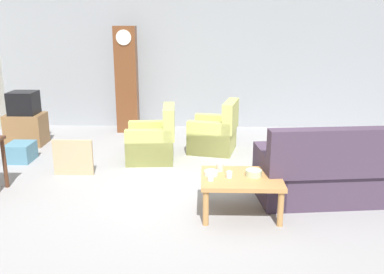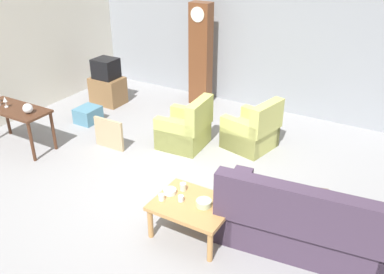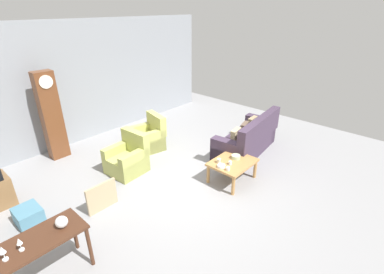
{
  "view_description": "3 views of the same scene",
  "coord_description": "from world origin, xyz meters",
  "px_view_note": "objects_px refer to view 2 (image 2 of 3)",
  "views": [
    {
      "loc": [
        0.26,
        -5.53,
        2.27
      ],
      "look_at": [
        0.1,
        0.18,
        0.68
      ],
      "focal_mm": 39.3,
      "sensor_mm": 36.0,
      "label": 1
    },
    {
      "loc": [
        2.83,
        -4.48,
        3.57
      ],
      "look_at": [
        0.09,
        0.24,
        0.76
      ],
      "focal_mm": 39.0,
      "sensor_mm": 36.0,
      "label": 2
    },
    {
      "loc": [
        -3.7,
        -3.62,
        3.5
      ],
      "look_at": [
        0.7,
        0.34,
        0.69
      ],
      "focal_mm": 26.02,
      "sensor_mm": 36.0,
      "label": 3
    }
  ],
  "objects_px": {
    "coffee_table_wood": "(193,207)",
    "wine_glass_short": "(5,100)",
    "armchair_olive_near": "(186,130)",
    "framed_picture_leaning": "(109,134)",
    "tv_stand_cabinet": "(108,91)",
    "couch_floral": "(306,225)",
    "bowl_shallow_green": "(204,203)",
    "cup_blue_rimmed": "(181,198)",
    "glass_dome_cloche": "(28,108)",
    "cup_cream_tall": "(183,187)",
    "cup_white_porcelain": "(162,197)",
    "armchair_olive_far": "(252,132)",
    "tv_crt": "(106,68)",
    "console_table_dark": "(15,114)",
    "storage_box_blue": "(88,115)",
    "grandfather_clock": "(201,55)",
    "bowl_white_stacked": "(170,191)"
  },
  "relations": [
    {
      "from": "grandfather_clock",
      "to": "cup_white_porcelain",
      "type": "relative_size",
      "value": 27.05
    },
    {
      "from": "framed_picture_leaning",
      "to": "couch_floral",
      "type": "bearing_deg",
      "value": -12.31
    },
    {
      "from": "armchair_olive_near",
      "to": "cup_cream_tall",
      "type": "xyz_separation_m",
      "value": [
        1.05,
        -1.81,
        0.21
      ]
    },
    {
      "from": "console_table_dark",
      "to": "storage_box_blue",
      "type": "height_order",
      "value": "console_table_dark"
    },
    {
      "from": "cup_white_porcelain",
      "to": "cup_cream_tall",
      "type": "bearing_deg",
      "value": 69.59
    },
    {
      "from": "grandfather_clock",
      "to": "storage_box_blue",
      "type": "xyz_separation_m",
      "value": [
        -1.46,
        -1.99,
        -0.94
      ]
    },
    {
      "from": "armchair_olive_near",
      "to": "framed_picture_leaning",
      "type": "xyz_separation_m",
      "value": [
        -1.13,
        -0.74,
        -0.03
      ]
    },
    {
      "from": "armchair_olive_near",
      "to": "cup_blue_rimmed",
      "type": "height_order",
      "value": "armchair_olive_near"
    },
    {
      "from": "armchair_olive_near",
      "to": "storage_box_blue",
      "type": "xyz_separation_m",
      "value": [
        -2.21,
        -0.11,
        -0.15
      ]
    },
    {
      "from": "glass_dome_cloche",
      "to": "bowl_white_stacked",
      "type": "bearing_deg",
      "value": -7.99
    },
    {
      "from": "glass_dome_cloche",
      "to": "cup_blue_rimmed",
      "type": "bearing_deg",
      "value": -8.76
    },
    {
      "from": "coffee_table_wood",
      "to": "wine_glass_short",
      "type": "xyz_separation_m",
      "value": [
        -3.96,
        0.45,
        0.47
      ]
    },
    {
      "from": "armchair_olive_far",
      "to": "cup_white_porcelain",
      "type": "bearing_deg",
      "value": -92.55
    },
    {
      "from": "tv_stand_cabinet",
      "to": "framed_picture_leaning",
      "type": "distance_m",
      "value": 2.1
    },
    {
      "from": "tv_stand_cabinet",
      "to": "glass_dome_cloche",
      "type": "distance_m",
      "value": 2.46
    },
    {
      "from": "cup_blue_rimmed",
      "to": "bowl_shallow_green",
      "type": "bearing_deg",
      "value": 11.08
    },
    {
      "from": "framed_picture_leaning",
      "to": "storage_box_blue",
      "type": "relative_size",
      "value": 1.29
    },
    {
      "from": "armchair_olive_far",
      "to": "coffee_table_wood",
      "type": "xyz_separation_m",
      "value": [
        0.25,
        -2.52,
        0.1
      ]
    },
    {
      "from": "tv_stand_cabinet",
      "to": "tv_crt",
      "type": "distance_m",
      "value": 0.5
    },
    {
      "from": "grandfather_clock",
      "to": "cup_blue_rimmed",
      "type": "distance_m",
      "value": 4.39
    },
    {
      "from": "wine_glass_short",
      "to": "coffee_table_wood",
      "type": "bearing_deg",
      "value": -6.48
    },
    {
      "from": "console_table_dark",
      "to": "grandfather_clock",
      "type": "distance_m",
      "value": 3.85
    },
    {
      "from": "cup_white_porcelain",
      "to": "armchair_olive_near",
      "type": "bearing_deg",
      "value": 113.52
    },
    {
      "from": "cup_blue_rimmed",
      "to": "tv_stand_cabinet",
      "type": "bearing_deg",
      "value": 141.72
    },
    {
      "from": "armchair_olive_far",
      "to": "glass_dome_cloche",
      "type": "bearing_deg",
      "value": -147.24
    },
    {
      "from": "couch_floral",
      "to": "storage_box_blue",
      "type": "distance_m",
      "value": 5.04
    },
    {
      "from": "glass_dome_cloche",
      "to": "coffee_table_wood",
      "type": "bearing_deg",
      "value": -7.82
    },
    {
      "from": "armchair_olive_near",
      "to": "wine_glass_short",
      "type": "xyz_separation_m",
      "value": [
        -2.67,
        -1.54,
        0.57
      ]
    },
    {
      "from": "couch_floral",
      "to": "bowl_shallow_green",
      "type": "bearing_deg",
      "value": -160.61
    },
    {
      "from": "glass_dome_cloche",
      "to": "cup_cream_tall",
      "type": "bearing_deg",
      "value": -5.15
    },
    {
      "from": "framed_picture_leaning",
      "to": "bowl_shallow_green",
      "type": "height_order",
      "value": "bowl_shallow_green"
    },
    {
      "from": "tv_stand_cabinet",
      "to": "cup_white_porcelain",
      "type": "height_order",
      "value": "tv_stand_cabinet"
    },
    {
      "from": "armchair_olive_near",
      "to": "bowl_white_stacked",
      "type": "relative_size",
      "value": 5.52
    },
    {
      "from": "wine_glass_short",
      "to": "tv_crt",
      "type": "bearing_deg",
      "value": 86.0
    },
    {
      "from": "tv_stand_cabinet",
      "to": "wine_glass_short",
      "type": "height_order",
      "value": "wine_glass_short"
    },
    {
      "from": "cup_white_porcelain",
      "to": "cup_blue_rimmed",
      "type": "xyz_separation_m",
      "value": [
        0.22,
        0.1,
        -0.0
      ]
    },
    {
      "from": "tv_stand_cabinet",
      "to": "cup_blue_rimmed",
      "type": "relative_size",
      "value": 8.88
    },
    {
      "from": "cup_blue_rimmed",
      "to": "cup_cream_tall",
      "type": "height_order",
      "value": "cup_cream_tall"
    },
    {
      "from": "glass_dome_cloche",
      "to": "bowl_white_stacked",
      "type": "xyz_separation_m",
      "value": [
        3.08,
        -0.43,
        -0.33
      ]
    },
    {
      "from": "armchair_olive_far",
      "to": "cup_white_porcelain",
      "type": "xyz_separation_m",
      "value": [
        -0.12,
        -2.66,
        0.21
      ]
    },
    {
      "from": "armchair_olive_near",
      "to": "wine_glass_short",
      "type": "bearing_deg",
      "value": -149.94
    },
    {
      "from": "bowl_white_stacked",
      "to": "couch_floral",
      "type": "bearing_deg",
      "value": 13.26
    },
    {
      "from": "tv_crt",
      "to": "cup_blue_rimmed",
      "type": "bearing_deg",
      "value": -38.28
    },
    {
      "from": "cup_white_porcelain",
      "to": "cup_blue_rimmed",
      "type": "distance_m",
      "value": 0.24
    },
    {
      "from": "coffee_table_wood",
      "to": "tv_stand_cabinet",
      "type": "bearing_deg",
      "value": 143.15
    },
    {
      "from": "armchair_olive_far",
      "to": "grandfather_clock",
      "type": "distance_m",
      "value": 2.38
    },
    {
      "from": "armchair_olive_near",
      "to": "cup_blue_rimmed",
      "type": "bearing_deg",
      "value": -60.46
    },
    {
      "from": "armchair_olive_near",
      "to": "coffee_table_wood",
      "type": "bearing_deg",
      "value": -56.95
    },
    {
      "from": "couch_floral",
      "to": "bowl_white_stacked",
      "type": "xyz_separation_m",
      "value": [
        -1.68,
        -0.4,
        0.14
      ]
    },
    {
      "from": "framed_picture_leaning",
      "to": "tv_crt",
      "type": "bearing_deg",
      "value": 130.76
    }
  ]
}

